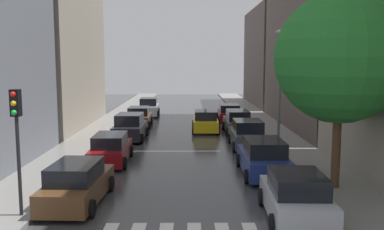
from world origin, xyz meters
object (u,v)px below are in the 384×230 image
at_px(parked_car_left_fourth, 139,117).
at_px(taxi_midroad, 205,121).
at_px(parked_car_left_nearest, 77,184).
at_px(parked_car_left_third, 130,128).
at_px(parked_car_left_second, 111,149).
at_px(street_tree_right, 340,58).
at_px(parked_car_right_fourth, 237,122).
at_px(parked_car_right_third, 247,135).
at_px(parked_car_left_fifth, 149,108).
at_px(parked_car_right_second, 263,158).
at_px(parked_car_right_nearest, 296,197).
at_px(lamp_post_right, 280,82).
at_px(traffic_light_left_corner, 17,124).
at_px(parked_car_right_fifth, 229,113).

distance_m(parked_car_left_fourth, taxi_midroad, 5.91).
relative_size(parked_car_left_nearest, parked_car_left_third, 1.05).
xyz_separation_m(parked_car_left_second, street_tree_right, (10.27, -4.86, 4.76)).
relative_size(parked_car_right_fourth, taxi_midroad, 1.07).
xyz_separation_m(parked_car_left_third, parked_car_right_fourth, (7.70, 2.64, -0.03)).
bearing_deg(parked_car_left_third, street_tree_right, -137.76).
height_order(parked_car_left_third, parked_car_right_fourth, parked_car_left_third).
bearing_deg(parked_car_right_third, parked_car_left_second, 116.61).
height_order(parked_car_left_fifth, street_tree_right, street_tree_right).
xyz_separation_m(parked_car_left_nearest, parked_car_right_second, (7.75, 4.07, 0.05)).
height_order(parked_car_left_second, parked_car_left_fifth, parked_car_left_fifth).
bearing_deg(parked_car_right_nearest, lamp_post_right, -6.72).
distance_m(parked_car_left_second, parked_car_right_second, 8.06).
height_order(parked_car_left_third, street_tree_right, street_tree_right).
height_order(parked_car_left_fourth, parked_car_right_second, parked_car_right_second).
xyz_separation_m(parked_car_left_third, taxi_midroad, (5.33, 3.53, -0.08)).
bearing_deg(lamp_post_right, parked_car_right_fourth, 103.67).
xyz_separation_m(parked_car_left_nearest, parked_car_left_fifth, (0.21, 25.86, 0.08)).
height_order(parked_car_right_second, parked_car_right_fourth, parked_car_right_fourth).
height_order(parked_car_left_third, lamp_post_right, lamp_post_right).
bearing_deg(parked_car_left_fifth, parked_car_left_third, 177.92).
bearing_deg(traffic_light_left_corner, parked_car_left_second, 79.08).
xyz_separation_m(parked_car_left_fourth, parked_car_right_second, (7.69, -15.02, 0.04)).
height_order(parked_car_right_fifth, taxi_midroad, taxi_midroad).
bearing_deg(parked_car_left_fourth, traffic_light_left_corner, 174.84).
distance_m(parked_car_right_third, taxi_midroad, 6.75).
height_order(parked_car_left_second, parked_car_left_fourth, parked_car_left_fourth).
height_order(parked_car_right_nearest, traffic_light_left_corner, traffic_light_left_corner).
relative_size(parked_car_right_third, parked_car_right_fifth, 1.02).
height_order(parked_car_right_nearest, parked_car_right_fourth, parked_car_right_fourth).
xyz_separation_m(parked_car_left_fifth, street_tree_right, (10.11, -24.24, 4.66)).
relative_size(parked_car_left_second, parked_car_left_third, 1.03).
bearing_deg(street_tree_right, parked_car_right_fifth, 97.05).
bearing_deg(lamp_post_right, taxi_midroad, 117.64).
bearing_deg(parked_car_right_fifth, street_tree_right, -172.41).
distance_m(parked_car_left_fourth, street_tree_right, 20.81).
bearing_deg(taxi_midroad, parked_car_right_fifth, -23.18).
bearing_deg(parked_car_right_second, parked_car_right_fifth, -0.30).
distance_m(parked_car_left_nearest, lamp_post_right, 13.55).
distance_m(parked_car_right_third, parked_car_right_fourth, 5.42).
bearing_deg(parked_car_right_nearest, parked_car_left_nearest, 80.29).
bearing_deg(parked_car_right_fourth, street_tree_right, -170.55).
relative_size(parked_car_left_fourth, parked_car_right_third, 0.97).
relative_size(parked_car_left_second, parked_car_right_fifth, 1.08).
bearing_deg(parked_car_left_nearest, parked_car_right_fifth, -17.30).
bearing_deg(parked_car_left_fourth, parked_car_right_second, -153.73).
relative_size(parked_car_left_fifth, parked_car_right_fifth, 1.02).
distance_m(parked_car_right_fifth, taxi_midroad, 5.77).
distance_m(parked_car_right_fourth, street_tree_right, 15.17).
height_order(parked_car_right_third, parked_car_right_fifth, parked_car_right_third).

